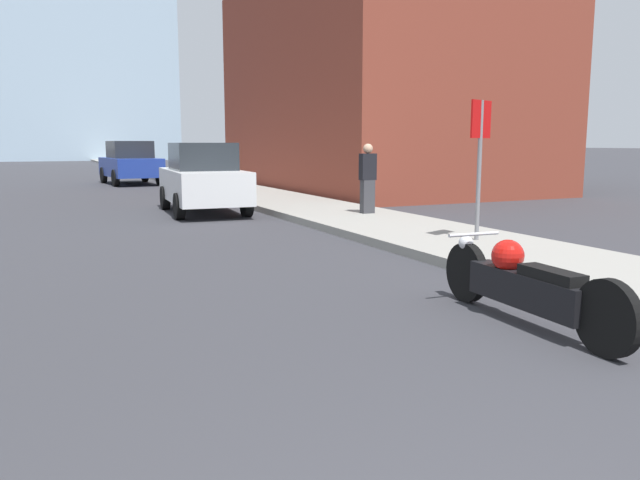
{
  "coord_description": "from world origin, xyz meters",
  "views": [
    {
      "loc": [
        -1.27,
        -0.8,
        1.73
      ],
      "look_at": [
        1.7,
        5.72,
        0.61
      ],
      "focal_mm": 35.0,
      "sensor_mm": 36.0,
      "label": 1
    }
  ],
  "objects": [
    {
      "name": "sidewalk",
      "position": [
        5.14,
        40.0,
        0.07
      ],
      "size": [
        2.62,
        240.0,
        0.15
      ],
      "color": "gray",
      "rests_on": "ground_plane"
    },
    {
      "name": "brick_storefront",
      "position": [
        10.7,
        20.46,
        3.96
      ],
      "size": [
        8.1,
        13.04,
        7.91
      ],
      "color": "brown",
      "rests_on": "ground_plane"
    },
    {
      "name": "motorcycle",
      "position": [
        2.92,
        3.7,
        0.39
      ],
      "size": [
        0.62,
        2.61,
        0.79
      ],
      "rotation": [
        0.0,
        0.0,
        -0.05
      ],
      "color": "black",
      "rests_on": "ground_plane"
    },
    {
      "name": "parked_car_white",
      "position": [
        2.52,
        14.57,
        0.86
      ],
      "size": [
        1.95,
        3.99,
        1.74
      ],
      "rotation": [
        0.0,
        0.0,
        -0.06
      ],
      "color": "silver",
      "rests_on": "ground_plane"
    },
    {
      "name": "parked_car_blue",
      "position": [
        2.44,
        26.92,
        0.91
      ],
      "size": [
        2.25,
        4.3,
        1.83
      ],
      "rotation": [
        0.0,
        0.0,
        0.08
      ],
      "color": "#1E3899",
      "rests_on": "ground_plane"
    },
    {
      "name": "stop_sign",
      "position": [
        5.31,
        7.4,
        1.69
      ],
      "size": [
        0.57,
        0.26,
        2.26
      ],
      "color": "slate",
      "rests_on": "sidewalk"
    },
    {
      "name": "pedestrian",
      "position": [
        5.58,
        11.65,
        0.95
      ],
      "size": [
        0.36,
        0.22,
        1.57
      ],
      "color": "#38383D",
      "rests_on": "sidewalk"
    }
  ]
}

